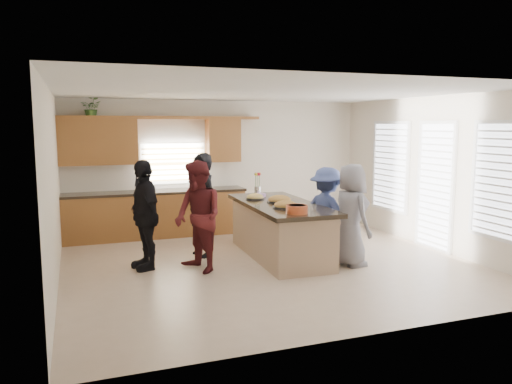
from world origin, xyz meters
name	(u,v)px	position (x,y,z in m)	size (l,w,h in m)	color
floor	(269,264)	(0.00, 0.00, 0.00)	(6.50, 6.50, 0.00)	beige
room_shell	(269,149)	(0.00, 0.00, 1.90)	(6.52, 6.02, 2.81)	silver
back_cabinetry	(153,193)	(-1.47, 2.73, 0.91)	(4.08, 0.66, 2.46)	brown
right_wall_glazing	(437,177)	(3.22, -0.13, 1.34)	(0.06, 4.00, 2.25)	white
island	(280,231)	(0.35, 0.37, 0.45)	(1.23, 2.73, 0.95)	tan
platter_front	(286,206)	(0.24, -0.11, 0.98)	(0.43, 0.43, 0.17)	black
platter_mid	(280,200)	(0.39, 0.48, 0.98)	(0.45, 0.45, 0.18)	black
platter_back	(255,198)	(0.10, 0.94, 0.98)	(0.35, 0.35, 0.14)	black
salad_bowl	(297,209)	(0.19, -0.67, 1.02)	(0.33, 0.33, 0.13)	#C44C23
clear_cup	(314,207)	(0.56, -0.50, 1.00)	(0.09, 0.09, 0.09)	white
plate_stack	(261,195)	(0.30, 1.20, 0.98)	(0.20, 0.20, 0.06)	#B082BE
flower_vase	(258,183)	(0.33, 1.44, 1.18)	(0.14, 0.14, 0.43)	silver
potted_plant	(92,108)	(-2.59, 2.82, 2.61)	(0.37, 0.32, 0.41)	#45752E
woman_left_back	(202,205)	(-0.90, 0.90, 0.90)	(0.66, 0.43, 1.80)	black
woman_left_mid	(198,217)	(-1.19, -0.01, 0.87)	(0.85, 0.66, 1.74)	#571A1D
woman_left_front	(144,215)	(-1.95, 0.44, 0.87)	(1.02, 0.43, 1.75)	black
woman_right_back	(327,213)	(1.06, 0.00, 0.79)	(1.02, 0.58, 1.57)	#3D4B85
woman_right_front	(351,215)	(1.23, -0.51, 0.83)	(0.81, 0.53, 1.67)	slate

